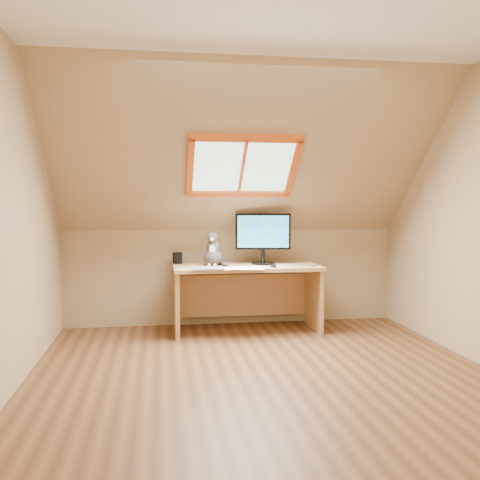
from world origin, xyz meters
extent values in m
plane|color=brown|center=(0.00, 0.00, 0.00)|extent=(3.50, 3.50, 0.00)
cube|color=tan|center=(0.00, -1.75, 1.20)|extent=(3.50, 0.02, 2.40)
cube|color=tan|center=(-1.75, 0.00, 1.20)|extent=(0.02, 3.50, 2.40)
cube|color=tan|center=(0.00, 1.75, 0.50)|extent=(3.50, 0.02, 1.00)
cube|color=silver|center=(0.00, -0.78, 2.40)|extent=(3.50, 1.95, 0.02)
cube|color=tan|center=(0.00, 0.97, 1.70)|extent=(3.50, 1.56, 1.41)
cube|color=#B2E0CC|center=(0.00, 1.05, 1.63)|extent=(0.90, 0.53, 0.48)
cube|color=#C33D12|center=(0.00, 1.05, 1.63)|extent=(1.02, 0.64, 0.59)
cube|color=tan|center=(0.09, 1.38, 0.64)|extent=(1.45, 0.64, 0.04)
cube|color=tan|center=(-0.60, 1.38, 0.31)|extent=(0.04, 0.57, 0.63)
cube|color=tan|center=(0.79, 1.38, 0.31)|extent=(0.04, 0.57, 0.63)
cube|color=tan|center=(0.09, 1.67, 0.31)|extent=(1.35, 0.03, 0.44)
cylinder|color=black|center=(0.28, 1.46, 0.67)|extent=(0.24, 0.24, 0.02)
cylinder|color=black|center=(0.28, 1.46, 0.75)|extent=(0.04, 0.04, 0.13)
cube|color=black|center=(0.28, 1.46, 1.00)|extent=(0.56, 0.13, 0.37)
cube|color=#0129B7|center=(0.27, 1.43, 1.00)|extent=(0.51, 0.09, 0.32)
ellipsoid|color=#433D3B|center=(-0.24, 1.44, 0.75)|extent=(0.24, 0.27, 0.17)
ellipsoid|color=#433D3B|center=(-0.24, 1.43, 0.84)|extent=(0.15, 0.15, 0.18)
ellipsoid|color=silver|center=(-0.25, 1.38, 0.82)|extent=(0.07, 0.05, 0.10)
ellipsoid|color=#433D3B|center=(-0.25, 1.39, 0.94)|extent=(0.12, 0.11, 0.09)
sphere|color=silver|center=(-0.26, 1.35, 0.93)|extent=(0.04, 0.04, 0.04)
cone|color=#433D3B|center=(-0.27, 1.41, 0.99)|extent=(0.05, 0.05, 0.06)
cone|color=#433D3B|center=(-0.21, 1.40, 0.99)|extent=(0.05, 0.05, 0.06)
cube|color=black|center=(-0.58, 1.63, 0.72)|extent=(0.10, 0.10, 0.12)
cube|color=#B2B2B7|center=(-0.31, 1.14, 0.67)|extent=(0.30, 0.22, 0.01)
ellipsoid|color=black|center=(0.32, 1.17, 0.68)|extent=(0.09, 0.11, 0.03)
cube|color=white|center=(0.06, 1.12, 0.66)|extent=(0.33, 0.27, 0.00)
cube|color=white|center=(0.06, 1.12, 0.67)|extent=(0.32, 0.24, 0.00)
cube|color=white|center=(0.06, 1.12, 0.67)|extent=(0.35, 0.30, 0.00)
cube|color=white|center=(0.06, 1.12, 0.67)|extent=(0.34, 0.28, 0.00)
camera|label=1|loc=(-0.76, -3.86, 1.29)|focal=40.00mm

